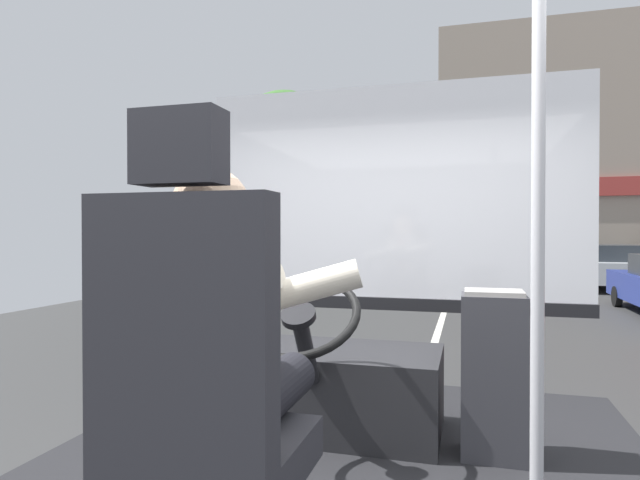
# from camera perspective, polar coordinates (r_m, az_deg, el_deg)

# --- Properties ---
(ground) EXTENTS (18.00, 44.00, 0.06)m
(ground) POSITION_cam_1_polar(r_m,az_deg,el_deg) (10.80, 12.99, -8.50)
(ground) COLOR #333333
(driver_seat) EXTENTS (0.48, 0.48, 1.27)m
(driver_seat) POSITION_cam_1_polar(r_m,az_deg,el_deg) (1.47, -12.76, -16.92)
(driver_seat) COLOR black
(driver_seat) RESTS_ON bus_floor
(bus_driver) EXTENTS (0.74, 0.61, 0.74)m
(bus_driver) POSITION_cam_1_polar(r_m,az_deg,el_deg) (1.54, -10.64, -10.32)
(bus_driver) COLOR black
(bus_driver) RESTS_ON driver_seat
(steering_console) EXTENTS (1.10, 0.99, 0.79)m
(steering_console) POSITION_cam_1_polar(r_m,az_deg,el_deg) (2.71, 0.77, -15.45)
(steering_console) COLOR black
(steering_console) RESTS_ON bus_floor
(handrail_pole) EXTENTS (0.04, 0.04, 2.24)m
(handrail_pole) POSITION_cam_1_polar(r_m,az_deg,el_deg) (1.90, 22.47, 5.09)
(handrail_pole) COLOR #B7B7BC
(handrail_pole) RESTS_ON bus_floor
(fare_box) EXTENTS (0.27, 0.22, 0.73)m
(fare_box) POSITION_cam_1_polar(r_m,az_deg,el_deg) (2.49, 18.20, -13.56)
(fare_box) COLOR #333338
(fare_box) RESTS_ON bus_floor
(windshield_panel) EXTENTS (2.50, 0.08, 1.48)m
(windshield_panel) POSITION_cam_1_polar(r_m,az_deg,el_deg) (3.51, 7.45, 1.91)
(windshield_panel) COLOR white
(street_tree) EXTENTS (3.06, 3.06, 5.27)m
(street_tree) POSITION_cam_1_polar(r_m,az_deg,el_deg) (13.55, -3.83, 9.33)
(street_tree) COLOR #4C3828
(street_tree) RESTS_ON ground
(shop_building) EXTENTS (10.80, 4.55, 8.87)m
(shop_building) POSITION_cam_1_polar(r_m,az_deg,el_deg) (21.69, 27.49, 7.90)
(shop_building) COLOR gray
(shop_building) RESTS_ON ground
(parked_car_silver) EXTENTS (1.92, 3.95, 1.35)m
(parked_car_silver) POSITION_cam_1_polar(r_m,az_deg,el_deg) (18.45, 28.62, -2.47)
(parked_car_silver) COLOR silver
(parked_car_silver) RESTS_ON ground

